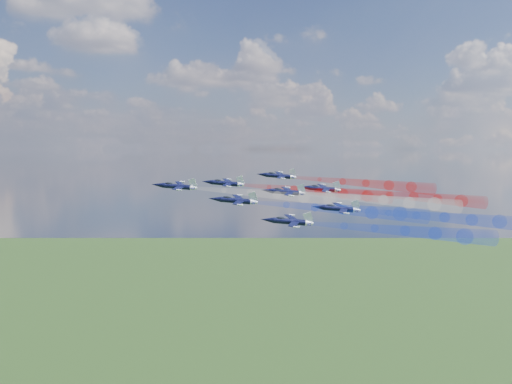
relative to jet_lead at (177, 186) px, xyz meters
name	(u,v)px	position (x,y,z in m)	size (l,w,h in m)	color
jet_lead	(177,186)	(0.00, 0.00, 0.00)	(9.25, 11.57, 3.08)	black
trail_lead	(277,195)	(23.36, -9.26, -2.23)	(3.86, 40.23, 3.86)	white
jet_inner_left	(236,201)	(8.99, -16.36, -2.54)	(9.25, 11.57, 3.08)	black
trail_inner_left	(343,210)	(32.35, -25.62, -4.77)	(3.86, 40.23, 3.86)	blue
jet_inner_right	(225,183)	(14.66, 4.08, 0.20)	(9.25, 11.57, 3.08)	black
trail_inner_right	(319,191)	(38.01, -5.18, -2.03)	(3.86, 40.23, 3.86)	red
jet_outer_left	(289,222)	(15.57, -30.28, -6.15)	(9.25, 11.57, 3.08)	black
trail_outer_left	(405,231)	(38.93, -39.54, -8.38)	(3.86, 40.23, 3.86)	blue
jet_center_third	(285,192)	(25.32, -10.08, -1.52)	(9.25, 11.57, 3.08)	black
trail_center_third	(384,200)	(48.68, -19.34, -3.75)	(3.86, 40.23, 3.86)	white
jet_outer_right	(278,176)	(31.90, 6.65, 1.73)	(9.25, 11.57, 3.08)	black
trail_outer_right	(366,183)	(55.26, -2.61, -0.50)	(3.86, 40.23, 3.86)	red
jet_rear_left	(338,209)	(30.96, -25.66, -4.51)	(9.25, 11.57, 3.08)	black
trail_rear_left	(444,217)	(54.31, -34.92, -6.74)	(3.86, 40.23, 3.86)	blue
jet_rear_right	(322,189)	(38.79, -5.67, -1.36)	(9.25, 11.57, 3.08)	black
trail_rear_right	(414,197)	(62.15, -14.93, -3.59)	(3.86, 40.23, 3.86)	red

